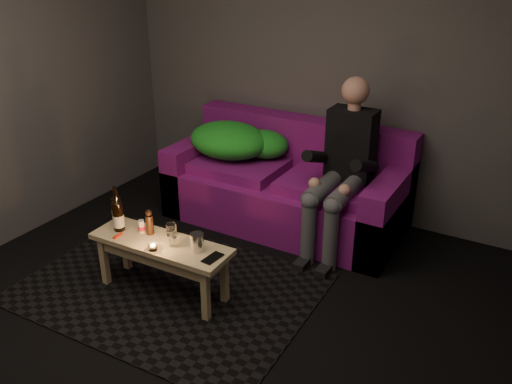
# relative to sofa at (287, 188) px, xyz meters

# --- Properties ---
(floor) EXTENTS (4.50, 4.50, 0.00)m
(floor) POSITION_rel_sofa_xyz_m (0.19, -1.82, -0.31)
(floor) COLOR black
(floor) RESTS_ON ground
(room) EXTENTS (4.50, 4.50, 4.50)m
(room) POSITION_rel_sofa_xyz_m (0.19, -1.35, 1.33)
(room) COLOR silver
(room) RESTS_ON ground
(rug) EXTENTS (2.06, 1.52, 0.01)m
(rug) POSITION_rel_sofa_xyz_m (-0.24, -1.37, -0.31)
(rug) COLOR black
(rug) RESTS_ON floor
(sofa) EXTENTS (2.01, 0.91, 0.87)m
(sofa) POSITION_rel_sofa_xyz_m (0.00, 0.00, 0.00)
(sofa) COLOR #81116F
(sofa) RESTS_ON floor
(green_blanket) EXTENTS (0.89, 0.60, 0.30)m
(green_blanket) POSITION_rel_sofa_xyz_m (-0.52, -0.01, 0.34)
(green_blanket) COLOR #1B8A19
(green_blanket) RESTS_ON sofa
(person) EXTENTS (0.36, 0.84, 1.34)m
(person) POSITION_rel_sofa_xyz_m (0.55, -0.16, 0.38)
(person) COLOR black
(person) RESTS_ON sofa
(coffee_table) EXTENTS (1.02, 0.35, 0.41)m
(coffee_table) POSITION_rel_sofa_xyz_m (-0.24, -1.42, 0.03)
(coffee_table) COLOR tan
(coffee_table) RESTS_ON rug
(beer_bottle_a) EXTENTS (0.07, 0.07, 0.29)m
(beer_bottle_a) POSITION_rel_sofa_xyz_m (-0.67, -1.37, 0.21)
(beer_bottle_a) COLOR black
(beer_bottle_a) RESTS_ON coffee_table
(beer_bottle_b) EXTENTS (0.08, 0.08, 0.31)m
(beer_bottle_b) POSITION_rel_sofa_xyz_m (-0.59, -1.44, 0.21)
(beer_bottle_b) COLOR black
(beer_bottle_b) RESTS_ON coffee_table
(salt_shaker) EXTENTS (0.06, 0.06, 0.09)m
(salt_shaker) POSITION_rel_sofa_xyz_m (-0.44, -1.38, 0.15)
(salt_shaker) COLOR silver
(salt_shaker) RESTS_ON coffee_table
(pepper_mill) EXTENTS (0.05, 0.05, 0.14)m
(pepper_mill) POSITION_rel_sofa_xyz_m (-0.37, -1.37, 0.17)
(pepper_mill) COLOR black
(pepper_mill) RESTS_ON coffee_table
(tumbler_back) EXTENTS (0.09, 0.09, 0.09)m
(tumbler_back) POSITION_rel_sofa_xyz_m (-0.23, -1.31, 0.14)
(tumbler_back) COLOR white
(tumbler_back) RESTS_ON coffee_table
(tealight) EXTENTS (0.06, 0.06, 0.05)m
(tealight) POSITION_rel_sofa_xyz_m (-0.21, -1.53, 0.12)
(tealight) COLOR white
(tealight) RESTS_ON coffee_table
(tumbler_front) EXTENTS (0.08, 0.08, 0.08)m
(tumbler_front) POSITION_rel_sofa_xyz_m (-0.12, -1.42, 0.14)
(tumbler_front) COLOR white
(tumbler_front) RESTS_ON coffee_table
(steel_cup) EXTENTS (0.12, 0.12, 0.12)m
(steel_cup) POSITION_rel_sofa_xyz_m (0.05, -1.39, 0.16)
(steel_cup) COLOR silver
(steel_cup) RESTS_ON coffee_table
(smartphone) EXTENTS (0.09, 0.16, 0.01)m
(smartphone) POSITION_rel_sofa_xyz_m (0.19, -1.43, 0.10)
(smartphone) COLOR black
(smartphone) RESTS_ON coffee_table
(red_lighter) EXTENTS (0.02, 0.08, 0.01)m
(red_lighter) POSITION_rel_sofa_xyz_m (-0.53, -1.52, 0.11)
(red_lighter) COLOR red
(red_lighter) RESTS_ON coffee_table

